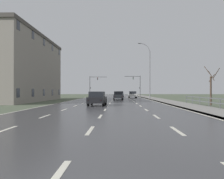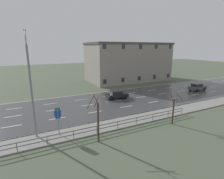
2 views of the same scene
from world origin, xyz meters
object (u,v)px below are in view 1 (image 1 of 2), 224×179
at_px(traffic_signal_left, 93,83).
at_px(car_near_right, 120,94).
at_px(car_far_right, 133,95).
at_px(street_lamp_midground, 149,71).
at_px(car_distant, 118,95).
at_px(traffic_signal_right, 137,83).
at_px(brick_building, 8,68).
at_px(car_far_left, 97,98).

bearing_deg(traffic_signal_left, car_near_right, -49.45).
height_order(traffic_signal_left, car_far_right, traffic_signal_left).
bearing_deg(street_lamp_midground, car_far_right, 112.54).
relative_size(traffic_signal_left, car_distant, 1.53).
height_order(traffic_signal_right, brick_building, brick_building).
xyz_separation_m(car_near_right, brick_building, (-18.34, -27.29, 4.51)).
xyz_separation_m(car_distant, car_far_left, (-2.30, -19.04, 0.00)).
height_order(traffic_signal_left, car_distant, traffic_signal_left).
height_order(traffic_signal_right, car_near_right, traffic_signal_right).
bearing_deg(traffic_signal_right, brick_building, -122.58).
bearing_deg(brick_building, traffic_signal_right, 57.42).
relative_size(street_lamp_midground, car_near_right, 2.81).
distance_m(street_lamp_midground, car_far_right, 9.22).
height_order(street_lamp_midground, car_far_left, street_lamp_midground).
bearing_deg(car_near_right, traffic_signal_right, 60.26).
distance_m(car_far_left, car_near_right, 39.31).
bearing_deg(car_far_left, brick_building, 144.73).
distance_m(car_distant, car_far_left, 19.18).
bearing_deg(traffic_signal_left, car_far_right, -58.38).
distance_m(traffic_signal_left, car_far_left, 49.60).
height_order(car_distant, brick_building, brick_building).
distance_m(street_lamp_midground, car_far_left, 25.50).
xyz_separation_m(traffic_signal_left, brick_building, (-9.83, -37.25, 1.14)).
bearing_deg(car_near_right, car_distant, -92.51).
bearing_deg(street_lamp_midground, traffic_signal_right, 90.90).
height_order(traffic_signal_right, car_far_left, traffic_signal_right).
distance_m(street_lamp_midground, car_near_right, 17.47).
distance_m(street_lamp_midground, brick_building, 26.82).
bearing_deg(traffic_signal_left, traffic_signal_right, -0.09).
bearing_deg(traffic_signal_left, brick_building, -104.78).
relative_size(car_near_right, brick_building, 0.18).
xyz_separation_m(traffic_signal_right, traffic_signal_left, (-13.96, 0.02, -0.06)).
distance_m(street_lamp_midground, car_distant, 9.17).
height_order(street_lamp_midground, car_distant, street_lamp_midground).
distance_m(traffic_signal_left, car_distant, 31.34).
xyz_separation_m(car_far_right, car_distant, (-3.38, -11.67, 0.00)).
distance_m(traffic_signal_left, car_far_right, 21.93).
relative_size(traffic_signal_right, car_far_right, 1.57).
bearing_deg(car_near_right, brick_building, -124.91).
height_order(car_far_right, car_distant, same).
relative_size(street_lamp_midground, car_far_left, 2.78).
bearing_deg(street_lamp_midground, car_near_right, 110.39).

